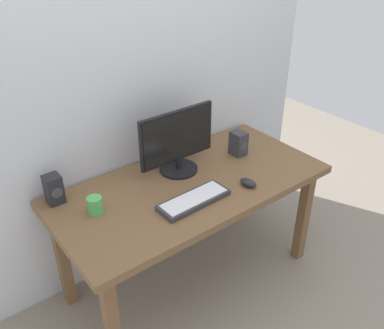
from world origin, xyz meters
name	(u,v)px	position (x,y,z in m)	size (l,w,h in m)	color
ground_plane	(191,276)	(0.00, 0.00, 0.00)	(6.00, 6.00, 0.00)	gray
wall_back	(144,38)	(0.00, 0.43, 1.50)	(2.53, 0.04, 3.00)	silver
desk	(191,195)	(0.00, 0.00, 0.67)	(1.62, 0.78, 0.75)	brown
monitor	(177,142)	(0.03, 0.17, 0.94)	(0.50, 0.23, 0.39)	black
keyboard_primary	(194,200)	(-0.11, -0.16, 0.77)	(0.42, 0.16, 0.03)	#333338
mouse	(248,183)	(0.24, -0.23, 0.77)	(0.06, 0.11, 0.04)	#232328
speaker_right	(238,143)	(0.45, 0.08, 0.83)	(0.08, 0.10, 0.16)	#333338
speaker_left	(54,189)	(-0.69, 0.30, 0.83)	(0.09, 0.09, 0.16)	#232328
coffee_mug	(95,205)	(-0.57, 0.08, 0.80)	(0.08, 0.08, 0.10)	#4CB259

